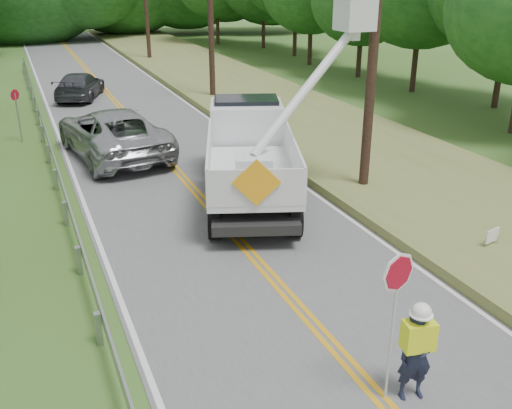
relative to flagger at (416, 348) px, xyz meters
name	(u,v)px	position (x,y,z in m)	size (l,w,h in m)	color
road	(172,165)	(-0.51, 13.53, -0.99)	(7.20, 96.00, 0.03)	#545457
guardrail	(53,157)	(-4.53, 14.44, -0.44)	(0.18, 48.00, 0.77)	#969A9E
utility_poles	(265,6)	(4.49, 16.55, 4.27)	(1.60, 43.30, 10.00)	black
tall_grass_verge	(340,141)	(6.59, 13.53, -0.85)	(7.00, 96.00, 0.30)	#5C7034
flagger	(416,348)	(0.00, 0.00, 0.00)	(1.10, 0.50, 2.74)	#191E33
bucket_truck	(255,140)	(1.43, 10.22, 0.62)	(5.70, 7.76, 7.15)	black
suv_silver	(113,133)	(-2.23, 15.48, -0.07)	(3.01, 6.53, 1.82)	#A5A6AB
suv_darkgrey	(80,86)	(-2.10, 26.72, -0.28)	(1.94, 4.78, 1.39)	#3B3D44
stop_sign_permanent	(17,108)	(-5.44, 18.88, 0.43)	(0.34, 0.35, 2.20)	#969A9E
yard_sign	(492,237)	(5.02, 3.51, -0.47)	(0.49, 0.15, 0.73)	white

